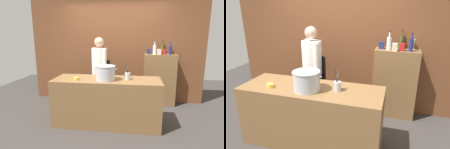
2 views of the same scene
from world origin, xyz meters
TOP-DOWN VIEW (x-y plane):
  - ground_plane at (0.00, 0.00)m, footprint 8.00×8.00m
  - brick_back_panel at (0.00, 1.40)m, footprint 4.40×0.10m
  - prep_counter at (0.00, 0.00)m, footprint 2.02×0.70m
  - bar_cabinet at (1.11, 1.19)m, footprint 0.76×0.32m
  - chef at (-0.29, 0.72)m, footprint 0.43×0.45m
  - stockpot_large at (-0.01, -0.09)m, footprint 0.43×0.37m
  - utensil_crock at (0.39, 0.02)m, footprint 0.10×0.10m
  - butter_jar at (-0.55, -0.16)m, footprint 0.10×0.10m
  - wine_bottle_cobalt at (1.31, 1.13)m, footprint 0.07×0.07m
  - wine_bottle_olive at (1.15, 1.29)m, footprint 0.08×0.08m
  - wine_bottle_clear at (0.96, 1.14)m, footprint 0.08×0.08m
  - wine_glass_tall at (1.35, 1.28)m, footprint 0.08×0.08m
  - spice_tin_cream at (1.06, 1.09)m, footprint 0.09×0.09m
  - spice_tin_navy at (0.83, 1.21)m, footprint 0.09×0.09m
  - spice_tin_red at (1.17, 1.13)m, footprint 0.08×0.08m

SIDE VIEW (x-z plane):
  - ground_plane at x=0.00m, z-range 0.00..0.00m
  - prep_counter at x=0.00m, z-range 0.00..0.90m
  - bar_cabinet at x=1.11m, z-range 0.00..1.26m
  - butter_jar at x=-0.55m, z-range 0.90..0.95m
  - chef at x=-0.29m, z-range 0.13..1.79m
  - utensil_crock at x=0.39m, z-range 0.82..1.12m
  - stockpot_large at x=-0.01m, z-range 0.90..1.17m
  - spice_tin_navy at x=0.83m, z-range 1.26..1.38m
  - spice_tin_red at x=1.17m, z-range 1.26..1.38m
  - spice_tin_cream at x=1.06m, z-range 1.26..1.39m
  - wine_bottle_cobalt at x=1.31m, z-range 1.22..1.52m
  - wine_bottle_olive at x=1.15m, z-range 1.21..1.54m
  - wine_bottle_clear at x=0.96m, z-range 1.22..1.54m
  - wine_glass_tall at x=1.35m, z-range 1.30..1.48m
  - brick_back_panel at x=0.00m, z-range 0.00..3.00m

